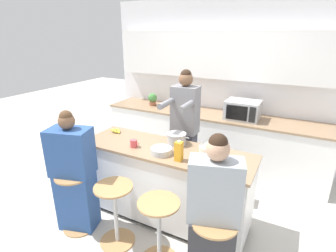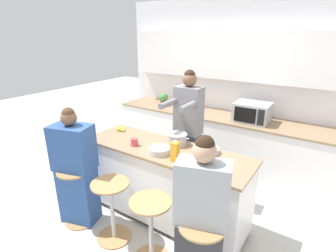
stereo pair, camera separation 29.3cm
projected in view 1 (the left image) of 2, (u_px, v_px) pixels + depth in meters
The scene contains 20 objects.
ground_plane at pixel (166, 216), 3.27m from camera, with size 16.00×16.00×0.00m, color beige.
wall_back at pixel (219, 72), 4.34m from camera, with size 3.93×0.22×2.70m.
back_counter at pixel (209, 139), 4.43m from camera, with size 3.64×0.68×0.91m.
kitchen_island at pixel (165, 183), 3.12m from camera, with size 2.01×0.65×0.92m.
bar_stool_leftmost at pixel (76, 198), 2.96m from camera, with size 0.40×0.40×0.70m.
bar_stool_center_left at pixel (115, 211), 2.74m from camera, with size 0.40×0.40×0.70m.
bar_stool_center_right at pixel (159, 229), 2.50m from camera, with size 0.40×0.40×0.70m.
bar_stool_rightmost at pixel (213, 250), 2.25m from camera, with size 0.40×0.40×0.70m.
person_cooking at pixel (184, 137), 3.42m from camera, with size 0.35×0.56×1.75m.
person_wrapped_blanket at pixel (74, 176), 2.90m from camera, with size 0.51×0.40×1.42m.
person_seated_near at pixel (213, 222), 2.20m from camera, with size 0.47×0.37×1.46m.
cooking_pot at pixel (176, 139), 3.06m from camera, with size 0.32×0.23×0.13m.
fruit_bowl at pixel (209, 148), 2.89m from camera, with size 0.23×0.23×0.06m.
mixing_bowl_steel at pixel (161, 151), 2.83m from camera, with size 0.23×0.23×0.07m.
coffee_cup_near at pixel (205, 164), 2.51m from camera, with size 0.11×0.08×0.09m.
coffee_cup_far at pixel (134, 143), 2.99m from camera, with size 0.11×0.08×0.09m.
banana_bunch at pixel (116, 131), 3.43m from camera, with size 0.17×0.12×0.06m.
juice_carton at pixel (179, 151), 2.65m from camera, with size 0.07×0.07×0.22m.
microwave at pixel (243, 110), 3.97m from camera, with size 0.50×0.40×0.28m.
potted_plant at pixel (153, 99), 4.72m from camera, with size 0.16×0.16×0.22m.
Camera 1 is at (1.28, -2.38, 2.16)m, focal length 28.00 mm.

